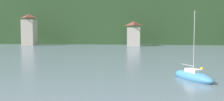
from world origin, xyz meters
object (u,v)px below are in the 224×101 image
(shore_building_westcentral, at_px, (29,30))
(shore_building_central, at_px, (134,34))
(sailboat_mid_4, at_px, (193,76))
(mooring_buoy_near, at_px, (202,69))

(shore_building_westcentral, bearing_deg, shore_building_central, 0.74)
(shore_building_westcentral, distance_m, sailboat_mid_4, 60.35)
(shore_building_central, height_order, mooring_buoy_near, shore_building_central)
(shore_building_westcentral, bearing_deg, sailboat_mid_4, -53.23)
(shore_building_central, distance_m, sailboat_mid_4, 49.14)
(shore_building_westcentral, height_order, sailboat_mid_4, shore_building_westcentral)
(shore_building_westcentral, bearing_deg, mooring_buoy_near, -47.80)
(shore_building_central, relative_size, sailboat_mid_4, 1.13)
(shore_building_central, distance_m, mooring_buoy_near, 43.40)
(sailboat_mid_4, bearing_deg, shore_building_central, 160.55)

